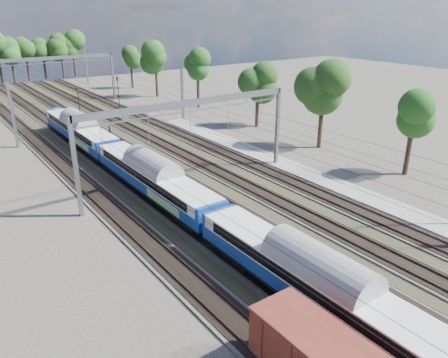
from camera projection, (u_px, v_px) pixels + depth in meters
track_bed at (131, 150)px, 56.29m from camera, size 21.00×130.00×0.34m
platform at (346, 190)px, 43.88m from camera, size 3.00×70.00×0.30m
catenary at (106, 92)px, 59.96m from camera, size 25.65×130.00×9.00m
tree_belt at (57, 50)px, 92.98m from camera, size 40.46×97.99×12.29m
emu_train at (155, 175)px, 41.02m from camera, size 3.00×63.34×4.38m
worker at (110, 131)px, 62.26m from camera, size 0.41×0.60×1.59m
signal_near at (79, 101)px, 67.12m from camera, size 0.39×0.36×6.00m
signal_far at (118, 89)px, 76.45m from camera, size 0.41×0.38×6.03m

